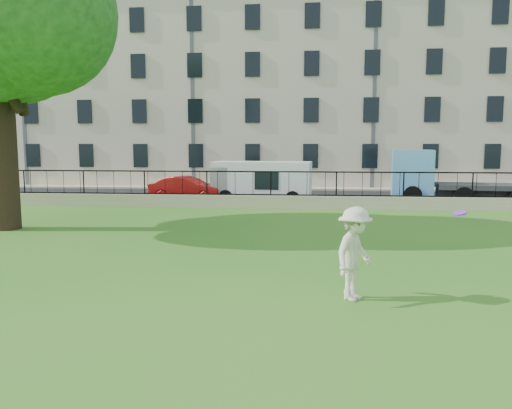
# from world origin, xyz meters

# --- Properties ---
(ground) EXTENTS (120.00, 120.00, 0.00)m
(ground) POSITION_xyz_m (0.00, 0.00, 0.00)
(ground) COLOR #296518
(ground) RESTS_ON ground
(retaining_wall) EXTENTS (50.00, 0.40, 0.60)m
(retaining_wall) POSITION_xyz_m (0.00, 12.00, 0.30)
(retaining_wall) COLOR tan
(retaining_wall) RESTS_ON ground
(iron_railing) EXTENTS (50.00, 0.05, 1.13)m
(iron_railing) POSITION_xyz_m (0.00, 12.00, 1.15)
(iron_railing) COLOR black
(iron_railing) RESTS_ON retaining_wall
(street) EXTENTS (60.00, 9.00, 0.01)m
(street) POSITION_xyz_m (0.00, 16.70, 0.01)
(street) COLOR black
(street) RESTS_ON ground
(sidewalk) EXTENTS (60.00, 1.40, 0.12)m
(sidewalk) POSITION_xyz_m (0.00, 21.90, 0.06)
(sidewalk) COLOR tan
(sidewalk) RESTS_ON ground
(building_row) EXTENTS (56.40, 10.40, 13.80)m
(building_row) POSITION_xyz_m (0.00, 27.57, 6.92)
(building_row) COLOR beige
(building_row) RESTS_ON ground
(man) EXTENTS (1.17, 1.33, 1.78)m
(man) POSITION_xyz_m (2.50, -1.58, 0.89)
(man) COLOR beige
(man) RESTS_ON ground
(frisbee) EXTENTS (0.35, 0.36, 0.12)m
(frisbee) POSITION_xyz_m (4.70, -0.53, 1.55)
(frisbee) COLOR purple
(red_sedan) EXTENTS (4.08, 1.86, 1.30)m
(red_sedan) POSITION_xyz_m (-4.50, 14.40, 0.65)
(red_sedan) COLOR #A81514
(red_sedan) RESTS_ON street
(white_van) EXTENTS (5.11, 2.37, 2.08)m
(white_van) POSITION_xyz_m (-0.62, 14.40, 1.04)
(white_van) COLOR silver
(white_van) RESTS_ON street
(blue_truck) EXTENTS (6.63, 3.12, 2.68)m
(blue_truck) POSITION_xyz_m (9.25, 15.20, 1.34)
(blue_truck) COLOR #5A9CD3
(blue_truck) RESTS_ON street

